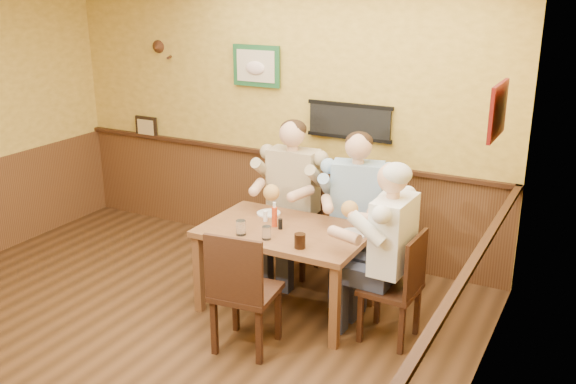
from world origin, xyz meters
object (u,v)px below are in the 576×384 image
object	(u,v)px
diner_white_elder	(392,263)
chair_back_left	(293,226)
pepper_shaker	(280,224)
chair_near_side	(246,289)
water_glass_left	(241,228)
hot_sauce_bottle	(274,216)
water_glass_mid	(267,233)
dining_table	(286,239)
chair_back_right	(356,241)
chair_right_end	(391,286)
cola_tumbler	(300,241)
salt_shaker	(265,216)
diner_tan_shirt	(293,206)
diner_blue_polo	(356,220)

from	to	relation	value
diner_white_elder	chair_back_left	bearing A→B (deg)	-118.19
pepper_shaker	chair_near_side	bearing A→B (deg)	-84.74
water_glass_left	hot_sauce_bottle	xyz separation A→B (m)	(0.15, 0.30, 0.03)
water_glass_mid	dining_table	bearing A→B (deg)	84.41
diner_white_elder	pepper_shaker	world-z (taller)	diner_white_elder
chair_near_side	water_glass_mid	world-z (taller)	chair_near_side
chair_back_right	diner_white_elder	size ratio (longest dim) A/B	0.71
chair_right_end	water_glass_mid	xyz separation A→B (m)	(-1.00, -0.22, 0.34)
dining_table	hot_sauce_bottle	distance (m)	0.22
dining_table	water_glass_mid	world-z (taller)	water_glass_mid
hot_sauce_bottle	cola_tumbler	bearing A→B (deg)	-37.72
chair_near_side	dining_table	bearing A→B (deg)	-94.37
chair_right_end	cola_tumbler	size ratio (longest dim) A/B	7.85
chair_near_side	pepper_shaker	size ratio (longest dim) A/B	10.99
hot_sauce_bottle	salt_shaker	xyz separation A→B (m)	(-0.13, 0.07, -0.05)
diner_tan_shirt	chair_back_right	bearing A→B (deg)	-6.00
chair_back_left	chair_right_end	bearing A→B (deg)	-33.44
chair_back_right	chair_right_end	size ratio (longest dim) A/B	1.02
salt_shaker	pepper_shaker	world-z (taller)	salt_shaker
chair_back_left	chair_right_end	xyz separation A→B (m)	(1.26, -0.75, -0.02)
chair_back_left	salt_shaker	xyz separation A→B (m)	(0.05, -0.63, 0.32)
diner_blue_polo	salt_shaker	bearing A→B (deg)	-150.55
dining_table	diner_blue_polo	distance (m)	0.76
chair_near_side	pepper_shaker	distance (m)	0.73
chair_back_right	diner_white_elder	world-z (taller)	diner_white_elder
dining_table	salt_shaker	world-z (taller)	salt_shaker
chair_back_left	pepper_shaker	size ratio (longest dim) A/B	10.52
water_glass_mid	cola_tumbler	bearing A→B (deg)	-5.65
water_glass_left	hot_sauce_bottle	world-z (taller)	hot_sauce_bottle
diner_white_elder	hot_sauce_bottle	xyz separation A→B (m)	(-1.08, 0.06, 0.19)
chair_near_side	diner_white_elder	size ratio (longest dim) A/B	0.76
chair_near_side	pepper_shaker	bearing A→B (deg)	-91.35
diner_white_elder	pepper_shaker	xyz separation A→B (m)	(-1.00, 0.02, 0.14)
pepper_shaker	diner_white_elder	bearing A→B (deg)	-1.34
chair_right_end	diner_blue_polo	distance (m)	0.95
diner_blue_polo	salt_shaker	distance (m)	0.86
cola_tumbler	hot_sauce_bottle	size ratio (longest dim) A/B	0.60
water_glass_left	water_glass_mid	size ratio (longest dim) A/B	1.12
diner_blue_polo	chair_near_side	bearing A→B (deg)	-118.64
diner_tan_shirt	pepper_shaker	xyz separation A→B (m)	(0.25, -0.73, 0.11)
water_glass_mid	pepper_shaker	bearing A→B (deg)	91.62
water_glass_left	pepper_shaker	size ratio (longest dim) A/B	1.37
water_glass_left	cola_tumbler	xyz separation A→B (m)	(0.55, -0.01, -0.00)
salt_shaker	water_glass_mid	bearing A→B (deg)	-58.75
chair_back_right	diner_tan_shirt	world-z (taller)	diner_tan_shirt
hot_sauce_bottle	pepper_shaker	xyz separation A→B (m)	(0.07, -0.03, -0.05)
chair_back_right	water_glass_mid	bearing A→B (deg)	-127.56
chair_right_end	diner_white_elder	xyz separation A→B (m)	(0.00, 0.00, 0.20)
cola_tumbler	pepper_shaker	bearing A→B (deg)	139.59
water_glass_mid	cola_tumbler	xyz separation A→B (m)	(0.32, -0.03, 0.00)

